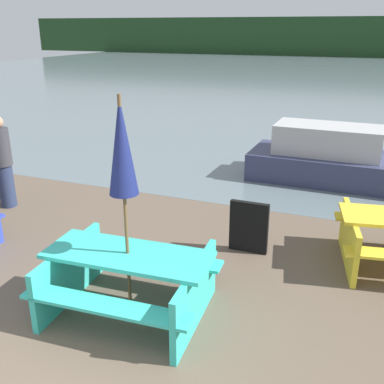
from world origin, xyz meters
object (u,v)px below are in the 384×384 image
Objects in this scene: boat at (358,164)px; person at (3,162)px; umbrella_navy at (122,148)px; signboard at (249,227)px; picnic_table_teal at (129,276)px.

person is at bearing -146.69° from boat.
umbrella_navy is 4.24m from person.
signboard is (0.86, 1.90, -1.53)m from umbrella_navy.
picnic_table_teal is 6.00m from boat.
person is at bearing 150.85° from picnic_table_teal.
person is (-3.58, 2.00, -1.09)m from umbrella_navy.
boat is 3.92m from signboard.
picnic_table_teal is at bearing -109.89° from boat.
picnic_table_teal is 1.45m from umbrella_navy.
person reaches higher than boat.
picnic_table_teal is 1.17× the size of person.
boat is at bearing 68.83° from picnic_table_teal.
umbrella_navy is at bearing -114.42° from signboard.
signboard is (4.45, -0.10, -0.44)m from person.
umbrella_navy is 2.59m from signboard.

